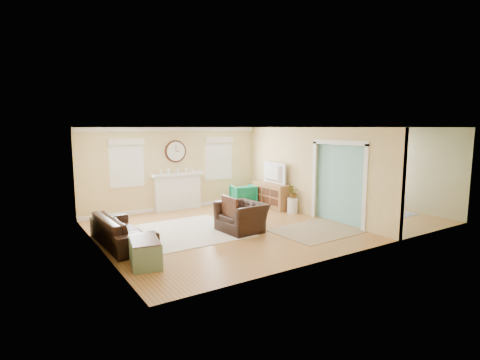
% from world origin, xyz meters
% --- Properties ---
extents(floor, '(9.00, 9.00, 0.00)m').
position_xyz_m(floor, '(0.00, 0.00, 0.00)').
color(floor, '#975726').
rests_on(floor, ground).
extents(wall_back, '(9.00, 0.02, 2.60)m').
position_xyz_m(wall_back, '(0.00, 3.00, 1.30)').
color(wall_back, tan).
rests_on(wall_back, ground).
extents(wall_front, '(9.00, 0.02, 2.60)m').
position_xyz_m(wall_front, '(0.00, -3.00, 1.30)').
color(wall_front, tan).
rests_on(wall_front, ground).
extents(wall_left, '(0.02, 6.00, 2.60)m').
position_xyz_m(wall_left, '(-4.50, 0.00, 1.30)').
color(wall_left, tan).
rests_on(wall_left, ground).
extents(wall_right, '(0.02, 6.00, 2.60)m').
position_xyz_m(wall_right, '(4.50, 0.00, 1.30)').
color(wall_right, tan).
rests_on(wall_right, ground).
extents(ceiling, '(9.00, 6.00, 0.02)m').
position_xyz_m(ceiling, '(0.00, 0.00, 2.60)').
color(ceiling, white).
rests_on(ceiling, wall_back).
extents(partition, '(0.17, 6.00, 2.60)m').
position_xyz_m(partition, '(1.51, 0.28, 1.36)').
color(partition, tan).
rests_on(partition, ground).
extents(fireplace, '(1.70, 0.30, 1.17)m').
position_xyz_m(fireplace, '(-1.50, 2.88, 0.60)').
color(fireplace, white).
rests_on(fireplace, ground).
extents(wall_clock, '(0.70, 0.07, 0.70)m').
position_xyz_m(wall_clock, '(-1.50, 2.97, 1.85)').
color(wall_clock, '#452518').
rests_on(wall_clock, wall_back).
extents(window_left, '(1.05, 0.13, 1.42)m').
position_xyz_m(window_left, '(-3.05, 2.95, 1.66)').
color(window_left, white).
rests_on(window_left, wall_back).
extents(window_right, '(1.05, 0.13, 1.42)m').
position_xyz_m(window_right, '(0.05, 2.95, 1.66)').
color(window_right, white).
rests_on(window_right, wall_back).
extents(french_doors, '(0.06, 1.70, 2.20)m').
position_xyz_m(french_doors, '(4.45, 0.00, 1.10)').
color(french_doors, white).
rests_on(french_doors, ground).
extents(pendant, '(0.30, 0.30, 0.55)m').
position_xyz_m(pendant, '(3.00, 0.00, 2.20)').
color(pendant, gold).
rests_on(pendant, ceiling).
extents(rug_cream, '(3.03, 2.63, 0.02)m').
position_xyz_m(rug_cream, '(-2.57, 0.34, 0.01)').
color(rug_cream, beige).
rests_on(rug_cream, floor).
extents(rug_jute, '(2.08, 1.72, 0.01)m').
position_xyz_m(rug_jute, '(0.40, -1.35, 0.01)').
color(rug_jute, tan).
rests_on(rug_jute, floor).
extents(rug_grey, '(2.52, 3.14, 0.01)m').
position_xyz_m(rug_grey, '(3.07, -0.18, 0.01)').
color(rug_grey, slate).
rests_on(rug_grey, floor).
extents(sofa, '(0.95, 2.27, 0.65)m').
position_xyz_m(sofa, '(-4.00, 0.22, 0.33)').
color(sofa, black).
rests_on(sofa, floor).
extents(eames_chair, '(1.06, 1.19, 0.73)m').
position_xyz_m(eames_chair, '(-1.17, -0.35, 0.36)').
color(eames_chair, black).
rests_on(eames_chair, floor).
extents(green_chair, '(0.88, 0.89, 0.69)m').
position_xyz_m(green_chair, '(0.60, 2.28, 0.35)').
color(green_chair, '#12613A').
rests_on(green_chair, floor).
extents(trunk, '(0.69, 0.95, 0.50)m').
position_xyz_m(trunk, '(-3.99, -1.33, 0.25)').
color(trunk, slate).
rests_on(trunk, floor).
extents(credenza, '(0.50, 1.48, 0.80)m').
position_xyz_m(credenza, '(1.19, 1.48, 0.40)').
color(credenza, '#8E603F').
rests_on(credenza, floor).
extents(tv, '(0.22, 1.18, 0.68)m').
position_xyz_m(tv, '(1.17, 1.48, 1.14)').
color(tv, black).
rests_on(tv, credenza).
extents(garden_stool, '(0.31, 0.31, 0.46)m').
position_xyz_m(garden_stool, '(1.22, 0.49, 0.23)').
color(garden_stool, white).
rests_on(garden_stool, floor).
extents(potted_plant, '(0.44, 0.44, 0.37)m').
position_xyz_m(potted_plant, '(1.22, 0.49, 0.65)').
color(potted_plant, '#337F33').
rests_on(potted_plant, garden_stool).
extents(dining_table, '(1.03, 1.82, 0.64)m').
position_xyz_m(dining_table, '(3.07, -0.18, 0.32)').
color(dining_table, '#452518').
rests_on(dining_table, floor).
extents(dining_chair_n, '(0.41, 0.41, 0.92)m').
position_xyz_m(dining_chair_n, '(3.12, 0.85, 0.54)').
color(dining_chair_n, slate).
rests_on(dining_chair_n, floor).
extents(dining_chair_s, '(0.50, 0.50, 0.94)m').
position_xyz_m(dining_chair_s, '(3.09, -1.30, 0.55)').
color(dining_chair_s, slate).
rests_on(dining_chair_s, floor).
extents(dining_chair_w, '(0.44, 0.44, 0.92)m').
position_xyz_m(dining_chair_w, '(2.42, -0.24, 0.54)').
color(dining_chair_w, white).
rests_on(dining_chair_w, floor).
extents(dining_chair_e, '(0.47, 0.47, 0.95)m').
position_xyz_m(dining_chair_e, '(3.71, -0.08, 0.56)').
color(dining_chair_e, slate).
rests_on(dining_chair_e, floor).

